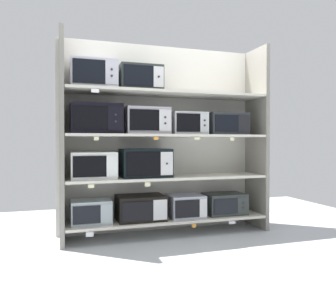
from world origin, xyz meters
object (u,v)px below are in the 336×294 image
at_px(microwave_2, 185,206).
at_px(microwave_7, 146,121).
at_px(microwave_10, 93,75).
at_px(microwave_11, 140,79).
at_px(microwave_5, 145,163).
at_px(microwave_6, 96,119).
at_px(microwave_3, 225,204).
at_px(microwave_8, 187,124).
at_px(microwave_4, 93,165).
at_px(microwave_1, 140,208).
at_px(microwave_0, 91,212).
at_px(microwave_9, 225,124).

bearing_deg(microwave_2, microwave_7, 180.00).
relative_size(microwave_2, microwave_10, 0.83).
xyz_separation_m(microwave_2, microwave_11, (-0.57, -0.00, 1.52)).
bearing_deg(microwave_10, microwave_5, 0.00).
relative_size(microwave_5, microwave_6, 1.02).
distance_m(microwave_3, microwave_8, 1.13).
xyz_separation_m(microwave_4, microwave_5, (0.60, -0.00, 0.02)).
bearing_deg(microwave_3, microwave_4, -180.00).
bearing_deg(microwave_8, microwave_6, 179.98).
xyz_separation_m(microwave_7, microwave_8, (0.52, -0.00, -0.02)).
distance_m(microwave_6, microwave_8, 1.10).
xyz_separation_m(microwave_1, microwave_3, (1.10, 0.00, -0.01)).
bearing_deg(microwave_2, microwave_0, 179.99).
distance_m(microwave_1, microwave_9, 1.48).
bearing_deg(microwave_3, microwave_0, -180.00).
bearing_deg(microwave_11, microwave_3, 0.02).
bearing_deg(microwave_9, microwave_10, -179.99).
relative_size(microwave_6, microwave_10, 1.11).
relative_size(microwave_1, microwave_3, 1.10).
bearing_deg(microwave_1, microwave_7, -0.10).
bearing_deg(microwave_6, microwave_1, -0.00).
height_order(microwave_4, microwave_8, microwave_8).
relative_size(microwave_4, microwave_11, 1.02).
xyz_separation_m(microwave_4, microwave_10, (0.00, -0.00, 1.02)).
xyz_separation_m(microwave_1, microwave_11, (-0.01, -0.00, 1.51)).
height_order(microwave_0, microwave_7, microwave_7).
bearing_deg(microwave_11, microwave_6, 179.96).
bearing_deg(microwave_1, microwave_2, -0.01).
bearing_deg(microwave_8, microwave_10, -180.00).
distance_m(microwave_4, microwave_9, 1.71).
xyz_separation_m(microwave_6, microwave_9, (1.61, -0.00, -0.03)).
relative_size(microwave_7, microwave_8, 1.19).
height_order(microwave_1, microwave_8, microwave_8).
xyz_separation_m(microwave_3, microwave_5, (-1.04, -0.00, 0.54)).
distance_m(microwave_6, microwave_9, 1.61).
height_order(microwave_0, microwave_3, microwave_0).
relative_size(microwave_2, microwave_4, 0.84).
distance_m(microwave_2, microwave_7, 1.14).
bearing_deg(microwave_4, microwave_1, 0.01).
relative_size(microwave_4, microwave_6, 0.89).
xyz_separation_m(microwave_1, microwave_2, (0.56, -0.00, -0.01)).
bearing_deg(microwave_9, microwave_5, -179.98).
distance_m(microwave_10, microwave_11, 0.53).
height_order(microwave_0, microwave_11, microwave_11).
relative_size(microwave_6, microwave_11, 1.15).
bearing_deg(microwave_8, microwave_11, -180.00).
xyz_separation_m(microwave_2, microwave_5, (-0.50, -0.00, 0.54)).
height_order(microwave_2, microwave_10, microwave_10).
bearing_deg(microwave_3, microwave_10, -179.99).
xyz_separation_m(microwave_2, microwave_8, (0.03, -0.00, 1.01)).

